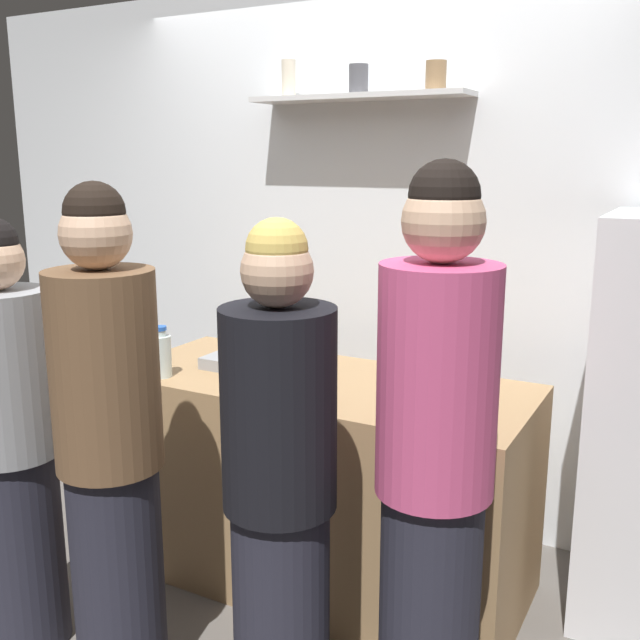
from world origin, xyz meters
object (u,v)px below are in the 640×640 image
(water_bottle_plastic, at_px, (161,355))
(person_pink_top, at_px, (434,474))
(utensil_holder, at_px, (289,369))
(wine_bottle_pale_glass, at_px, (267,333))
(person_blonde, at_px, (280,494))
(wine_bottle_dark_glass, at_px, (291,376))
(person_grey_hoodie, at_px, (12,445))
(baking_pan, at_px, (247,362))
(person_brown_jacket, at_px, (110,452))

(water_bottle_plastic, xyz_separation_m, person_pink_top, (1.32, -0.37, -0.09))
(utensil_holder, relative_size, wine_bottle_pale_glass, 0.79)
(person_blonde, bearing_deg, wine_bottle_pale_glass, -179.62)
(water_bottle_plastic, distance_m, person_blonde, 1.06)
(wine_bottle_pale_glass, xyz_separation_m, water_bottle_plastic, (-0.19, -0.50, -0.01))
(wine_bottle_dark_glass, bearing_deg, person_grey_hoodie, -144.47)
(person_grey_hoodie, bearing_deg, person_blonde, 14.00)
(wine_bottle_dark_glass, bearing_deg, person_pink_top, -26.05)
(water_bottle_plastic, distance_m, person_pink_top, 1.37)
(baking_pan, relative_size, person_blonde, 0.21)
(utensil_holder, bearing_deg, person_pink_top, -34.22)
(person_blonde, bearing_deg, utensil_holder, 175.01)
(wine_bottle_pale_glass, distance_m, wine_bottle_dark_glass, 0.71)
(wine_bottle_pale_glass, height_order, person_blonde, person_blonde)
(wine_bottle_dark_glass, relative_size, person_grey_hoodie, 0.18)
(water_bottle_plastic, bearing_deg, person_brown_jacket, -63.26)
(person_blonde, xyz_separation_m, person_brown_jacket, (-0.58, -0.10, 0.05))
(baking_pan, height_order, wine_bottle_pale_glass, wine_bottle_pale_glass)
(utensil_holder, bearing_deg, water_bottle_plastic, -159.81)
(utensil_holder, height_order, wine_bottle_dark_glass, wine_bottle_dark_glass)
(baking_pan, distance_m, person_blonde, 1.05)
(baking_pan, bearing_deg, wine_bottle_pale_glass, 100.52)
(water_bottle_plastic, bearing_deg, wine_bottle_pale_glass, 68.97)
(baking_pan, distance_m, person_brown_jacket, 0.91)
(wine_bottle_dark_glass, distance_m, person_brown_jacket, 0.69)
(baking_pan, distance_m, wine_bottle_pale_glass, 0.24)
(water_bottle_plastic, relative_size, person_blonde, 0.13)
(person_blonde, distance_m, person_brown_jacket, 0.59)
(person_grey_hoodie, bearing_deg, person_pink_top, 18.80)
(utensil_holder, bearing_deg, baking_pan, 161.32)
(baking_pan, xyz_separation_m, person_blonde, (0.66, -0.81, -0.12))
(person_blonde, bearing_deg, person_pink_top, 77.26)
(person_pink_top, bearing_deg, person_brown_jacket, 143.59)
(person_brown_jacket, bearing_deg, person_pink_top, 72.77)
(water_bottle_plastic, height_order, person_brown_jacket, person_brown_jacket)
(utensil_holder, height_order, person_brown_jacket, person_brown_jacket)
(person_grey_hoodie, bearing_deg, wine_bottle_dark_glass, 44.62)
(baking_pan, xyz_separation_m, wine_bottle_pale_glass, (-0.04, 0.23, 0.08))
(baking_pan, height_order, person_blonde, person_blonde)
(water_bottle_plastic, bearing_deg, person_pink_top, -15.71)
(baking_pan, bearing_deg, person_grey_hoodie, -113.97)
(utensil_holder, xyz_separation_m, person_blonde, (0.39, -0.72, -0.15))
(utensil_holder, bearing_deg, person_blonde, -61.15)
(wine_bottle_dark_glass, height_order, person_pink_top, person_pink_top)
(person_blonde, bearing_deg, person_brown_jacket, -114.29)
(baking_pan, distance_m, person_grey_hoodie, 0.99)
(baking_pan, relative_size, person_brown_jacket, 0.20)
(person_brown_jacket, bearing_deg, wine_bottle_pale_glass, 154.48)
(wine_bottle_pale_glass, xyz_separation_m, person_brown_jacket, (0.12, -1.13, -0.14))
(person_grey_hoodie, bearing_deg, wine_bottle_pale_glass, 81.48)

